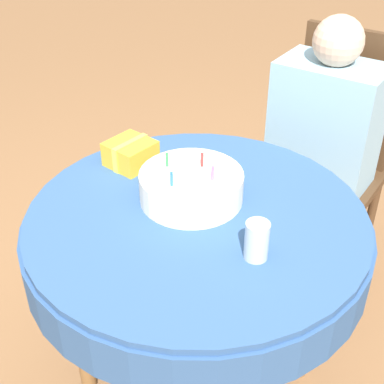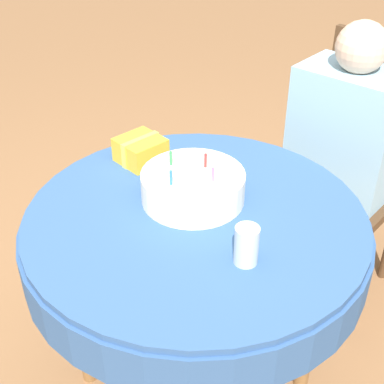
{
  "view_description": "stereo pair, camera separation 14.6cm",
  "coord_description": "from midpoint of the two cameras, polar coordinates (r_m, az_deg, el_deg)",
  "views": [
    {
      "loc": [
        0.76,
        -0.92,
        1.59
      ],
      "look_at": [
        -0.03,
        0.01,
        0.77
      ],
      "focal_mm": 50.0,
      "sensor_mm": 36.0,
      "label": 1
    },
    {
      "loc": [
        0.86,
        -0.82,
        1.59
      ],
      "look_at": [
        -0.03,
        0.01,
        0.77
      ],
      "focal_mm": 50.0,
      "sensor_mm": 36.0,
      "label": 2
    }
  ],
  "objects": [
    {
      "name": "ground_plane",
      "position": [
        1.98,
        -1.84,
        -19.46
      ],
      "size": [
        12.0,
        12.0,
        0.0
      ],
      "primitive_type": "plane",
      "color": "#8C603D"
    },
    {
      "name": "dining_table",
      "position": [
        1.52,
        -2.27,
        -5.08
      ],
      "size": [
        0.96,
        0.96,
        0.72
      ],
      "color": "#335689",
      "rests_on": "ground_plane"
    },
    {
      "name": "chair",
      "position": [
        2.16,
        12.43,
        3.79
      ],
      "size": [
        0.47,
        0.47,
        1.0
      ],
      "rotation": [
        0.0,
        0.0,
        0.1
      ],
      "color": "#4C331E",
      "rests_on": "ground_plane"
    },
    {
      "name": "person",
      "position": [
        2.01,
        11.64,
        5.81
      ],
      "size": [
        0.39,
        0.35,
        1.1
      ],
      "rotation": [
        0.0,
        0.0,
        0.1
      ],
      "color": "#DBB293",
      "rests_on": "ground_plane"
    },
    {
      "name": "birthday_cake",
      "position": [
        1.5,
        -2.87,
        0.5
      ],
      "size": [
        0.29,
        0.29,
        0.13
      ],
      "color": "white",
      "rests_on": "dining_table"
    },
    {
      "name": "drinking_glass",
      "position": [
        1.29,
        3.72,
        -5.32
      ],
      "size": [
        0.06,
        0.06,
        0.1
      ],
      "color": "silver",
      "rests_on": "dining_table"
    },
    {
      "name": "gift_box",
      "position": [
        1.69,
        -9.06,
        4.01
      ],
      "size": [
        0.13,
        0.14,
        0.08
      ],
      "color": "gold",
      "rests_on": "dining_table"
    }
  ]
}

